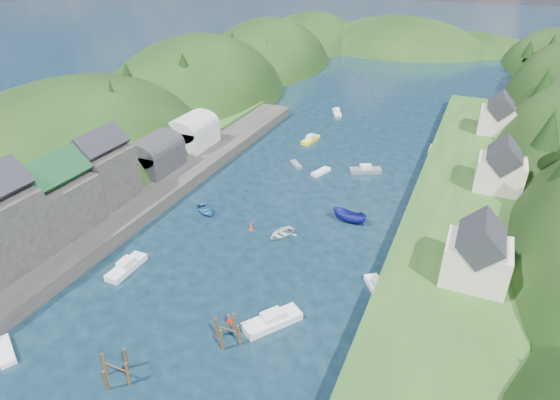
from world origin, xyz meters
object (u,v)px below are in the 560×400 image
at_px(piling_cluster_near, 117,371).
at_px(piling_cluster_far, 228,333).
at_px(channel_buoy_near, 229,319).
at_px(channel_buoy_far, 251,227).

distance_m(piling_cluster_near, piling_cluster_far, 11.30).
xyz_separation_m(channel_buoy_near, channel_buoy_far, (-6.44, 18.08, 0.00)).
xyz_separation_m(piling_cluster_far, channel_buoy_near, (-1.27, 2.44, -0.60)).
bearing_deg(channel_buoy_far, channel_buoy_near, -70.39).
bearing_deg(piling_cluster_near, piling_cluster_far, 49.45).
distance_m(piling_cluster_near, channel_buoy_far, 29.12).
bearing_deg(piling_cluster_near, channel_buoy_near, 61.14).
height_order(piling_cluster_far, channel_buoy_far, piling_cluster_far).
relative_size(piling_cluster_near, piling_cluster_far, 1.01).
bearing_deg(channel_buoy_near, piling_cluster_far, -62.54).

